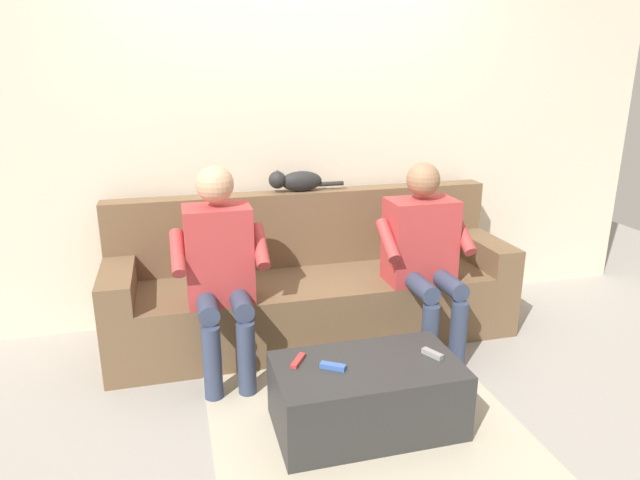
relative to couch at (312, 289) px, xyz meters
name	(u,v)px	position (x,y,z in m)	size (l,w,h in m)	color
ground_plane	(345,389)	(0.00, 0.73, -0.31)	(8.00, 8.00, 0.00)	gray
back_wall	(296,120)	(0.00, -0.43, 1.04)	(5.30, 0.06, 2.70)	beige
couch	(312,289)	(0.00, 0.00, 0.00)	(2.56, 0.73, 0.91)	brown
coffee_table	(367,395)	(0.00, 1.07, -0.14)	(0.89, 0.50, 0.34)	#2D2D2D
person_left_seated	(424,248)	(-0.61, 0.35, 0.34)	(0.56, 0.57, 1.15)	#B23838
person_right_seated	(220,262)	(0.61, 0.34, 0.36)	(0.52, 0.52, 1.19)	#B23838
cat_on_backrest	(296,181)	(0.05, -0.23, 0.67)	(0.50, 0.11, 0.15)	black
remote_gray	(432,354)	(-0.33, 1.08, 0.05)	(0.11, 0.03, 0.03)	gray
remote_red	(298,361)	(0.32, 0.97, 0.04)	(0.13, 0.03, 0.02)	#B73333
remote_blue	(333,366)	(0.17, 1.07, 0.05)	(0.12, 0.04, 0.02)	#3860B7
floor_rug	(358,411)	(0.00, 0.95, -0.30)	(1.50, 1.69, 0.01)	#B7AD93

